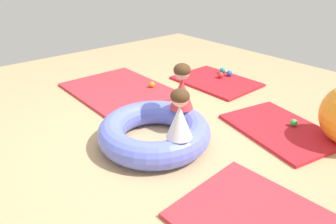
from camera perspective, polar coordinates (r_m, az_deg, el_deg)
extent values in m
plane|color=tan|center=(3.62, -2.76, -4.61)|extent=(8.00, 8.00, 0.00)
cube|color=red|center=(5.28, 8.91, 5.65)|extent=(1.32, 0.97, 0.04)
cube|color=red|center=(4.93, -9.08, 4.11)|extent=(1.67, 1.30, 0.04)
cube|color=red|center=(2.65, 16.11, -18.92)|extent=(1.22, 1.09, 0.04)
cube|color=red|center=(3.97, 20.09, -3.01)|extent=(1.42, 1.14, 0.04)
torus|color=#6070E5|center=(3.43, -2.56, -3.65)|extent=(1.25, 1.25, 0.29)
cone|color=white|center=(2.97, 2.15, -1.76)|extent=(0.32, 0.32, 0.34)
sphere|color=beige|center=(2.86, 2.23, 2.63)|extent=(0.17, 0.17, 0.17)
ellipsoid|color=#472D19|center=(2.85, 2.24, 2.94)|extent=(0.18, 0.18, 0.14)
cone|color=red|center=(3.56, 2.54, 3.47)|extent=(0.34, 0.34, 0.36)
sphere|color=#DBAD89|center=(3.47, 2.63, 7.51)|extent=(0.18, 0.18, 0.18)
ellipsoid|color=#472D19|center=(3.46, 2.63, 7.79)|extent=(0.20, 0.20, 0.15)
sphere|color=teal|center=(5.61, 10.09, 7.59)|extent=(0.10, 0.10, 0.10)
sphere|color=orange|center=(4.90, -2.99, 5.11)|extent=(0.09, 0.09, 0.09)
sphere|color=green|center=(4.04, 22.29, -1.85)|extent=(0.09, 0.09, 0.09)
sphere|color=blue|center=(5.49, 11.34, 7.07)|extent=(0.10, 0.10, 0.10)
sphere|color=red|center=(5.37, 9.75, 6.77)|extent=(0.10, 0.10, 0.10)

